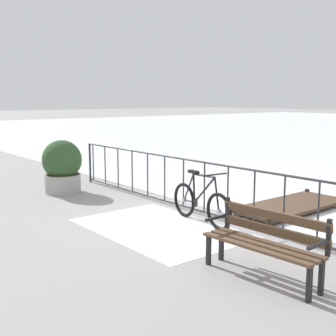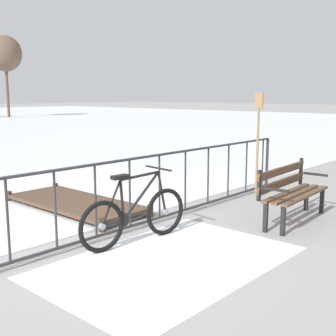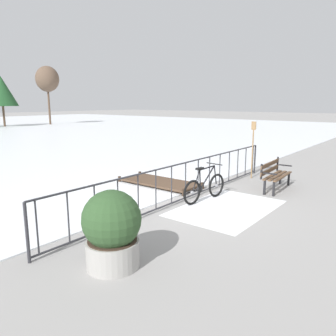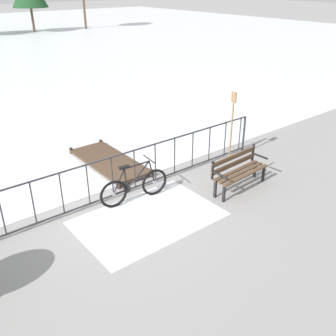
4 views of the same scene
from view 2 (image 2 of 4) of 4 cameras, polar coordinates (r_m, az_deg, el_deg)
name	(u,v)px [view 2 (image 2 of 4)]	position (r m, az deg, el deg)	size (l,w,h in m)	color
ground_plane	(97,242)	(6.03, -9.22, -9.45)	(160.00, 160.00, 0.00)	gray
snow_patch	(170,262)	(5.29, 0.32, -12.02)	(3.03, 1.99, 0.01)	white
railing_fence	(96,201)	(5.87, -9.36, -4.28)	(9.06, 0.06, 1.07)	#2D2D33
bicycle_near_railing	(135,216)	(5.83, -4.27, -6.21)	(1.71, 0.52, 0.97)	black
park_bench	(290,189)	(7.04, 15.58, -2.60)	(1.62, 0.57, 0.89)	brown
oar_upright	(258,138)	(8.36, 11.55, 3.77)	(0.04, 0.16, 1.98)	#937047
wooden_dock	(75,202)	(7.72, -11.96, -4.38)	(1.10, 2.73, 0.20)	#4C3828
tree_far_east	(5,54)	(40.04, -20.32, 13.69)	(2.67, 2.67, 6.75)	brown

